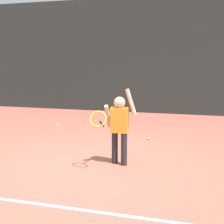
# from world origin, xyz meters

# --- Properties ---
(ground_plane) EXTENTS (20.00, 20.00, 0.00)m
(ground_plane) POSITION_xyz_m (0.00, 0.00, 0.00)
(ground_plane) COLOR #9E5142
(court_line_baseline) EXTENTS (9.00, 0.05, 0.00)m
(court_line_baseline) POSITION_xyz_m (0.00, -1.46, 0.00)
(court_line_baseline) COLOR white
(court_line_baseline) RESTS_ON ground
(back_fence_windscreen) EXTENTS (13.34, 0.08, 3.99)m
(back_fence_windscreen) POSITION_xyz_m (0.00, 5.69, 2.00)
(back_fence_windscreen) COLOR #282D2B
(back_fence_windscreen) RESTS_ON ground
(fence_post_1) EXTENTS (0.09, 0.09, 4.14)m
(fence_post_1) POSITION_xyz_m (-2.17, 5.75, 2.07)
(fence_post_1) COLOR slate
(fence_post_1) RESTS_ON ground
(fence_post_2) EXTENTS (0.09, 0.09, 4.14)m
(fence_post_2) POSITION_xyz_m (2.17, 5.75, 2.07)
(fence_post_2) COLOR slate
(fence_post_2) RESTS_ON ground
(tennis_player) EXTENTS (0.70, 0.59, 1.35)m
(tennis_player) POSITION_xyz_m (0.51, 0.23, 0.73)
(tennis_player) COLOR #232326
(tennis_player) RESTS_ON ground
(tennis_ball_0) EXTENTS (0.07, 0.07, 0.07)m
(tennis_ball_0) POSITION_xyz_m (-1.90, 2.77, 0.03)
(tennis_ball_0) COLOR #CCE033
(tennis_ball_0) RESTS_ON ground
(tennis_ball_2) EXTENTS (0.07, 0.07, 0.07)m
(tennis_ball_2) POSITION_xyz_m (0.81, 2.00, 0.03)
(tennis_ball_2) COLOR #CCE033
(tennis_ball_2) RESTS_ON ground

